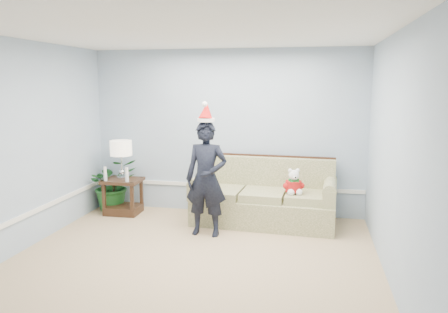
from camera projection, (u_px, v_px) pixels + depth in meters
room_shell at (182, 157)px, 4.77m from camera, size 4.54×5.04×2.74m
wainscot_trim at (129, 202)px, 6.29m from camera, size 4.49×4.99×0.06m
sofa at (264, 200)px, 6.78m from camera, size 2.20×1.04×1.01m
side_table at (123, 200)px, 7.25m from camera, size 0.61×0.52×0.59m
table_lamp at (121, 150)px, 7.16m from camera, size 0.36×0.36×0.63m
candle_pair at (116, 175)px, 7.03m from camera, size 0.43×0.06×0.23m
houseplant at (113, 184)px, 7.44m from camera, size 1.06×1.06×0.89m
man at (206, 179)px, 6.15m from camera, size 0.61×0.41×1.63m
santa_hat at (206, 113)px, 6.01m from camera, size 0.27×0.30×0.29m
teddy_bear at (293, 185)px, 6.44m from camera, size 0.29×0.30×0.39m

